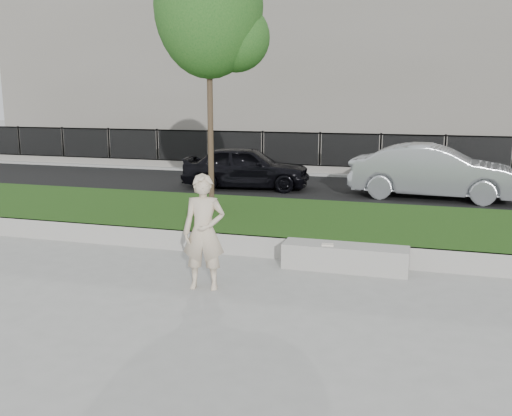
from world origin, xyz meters
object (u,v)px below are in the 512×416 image
(book, at_px, (327,245))
(car_silver, at_px, (434,172))
(man, at_px, (204,232))
(young_tree, at_px, (213,12))
(stone_bench, at_px, (345,257))
(car_dark, at_px, (246,167))

(book, height_order, car_silver, car_silver)
(man, distance_m, book, 2.29)
(book, distance_m, young_tree, 5.69)
(man, distance_m, car_silver, 9.62)
(stone_bench, xyz_separation_m, car_dark, (-4.16, 7.50, 0.50))
(stone_bench, bearing_deg, book, -160.60)
(stone_bench, relative_size, car_silver, 0.46)
(stone_bench, bearing_deg, man, -141.54)
(book, bearing_deg, man, -148.05)
(car_silver, bearing_deg, young_tree, 140.83)
(book, bearing_deg, young_tree, 131.93)
(car_dark, relative_size, car_silver, 0.85)
(stone_bench, distance_m, young_tree, 5.98)
(stone_bench, relative_size, man, 1.19)
(stone_bench, height_order, man, man)
(man, height_order, book, man)
(young_tree, distance_m, car_silver, 7.98)
(man, bearing_deg, young_tree, 96.71)
(young_tree, bearing_deg, stone_bench, -35.10)
(book, xyz_separation_m, car_dark, (-3.87, 7.60, 0.27))
(car_silver, bearing_deg, man, 162.42)
(young_tree, xyz_separation_m, car_silver, (4.75, 5.10, -3.90))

